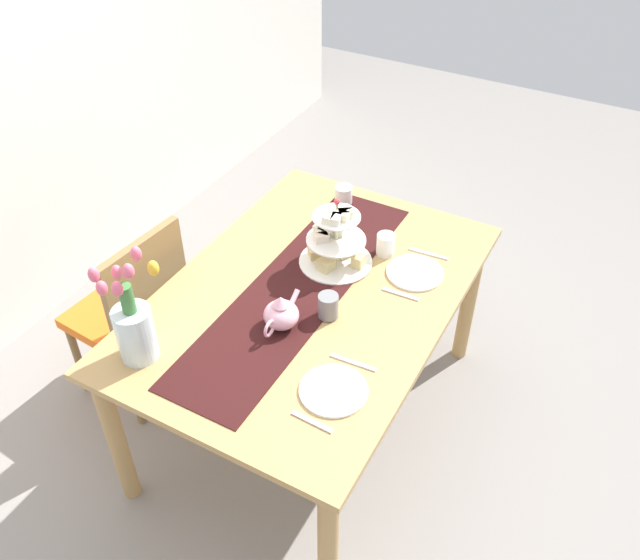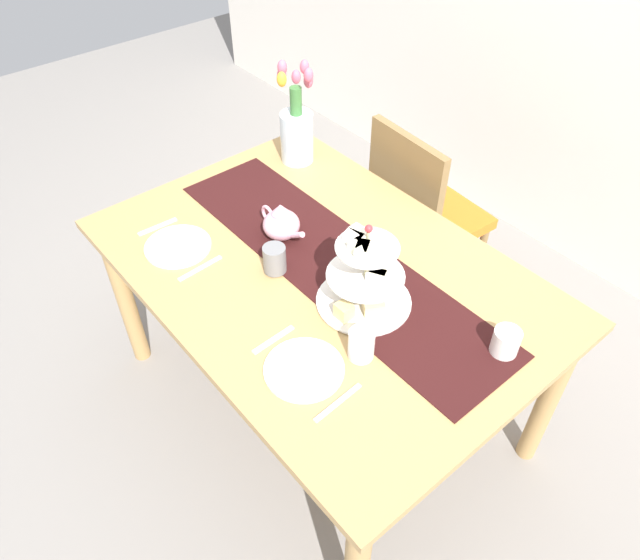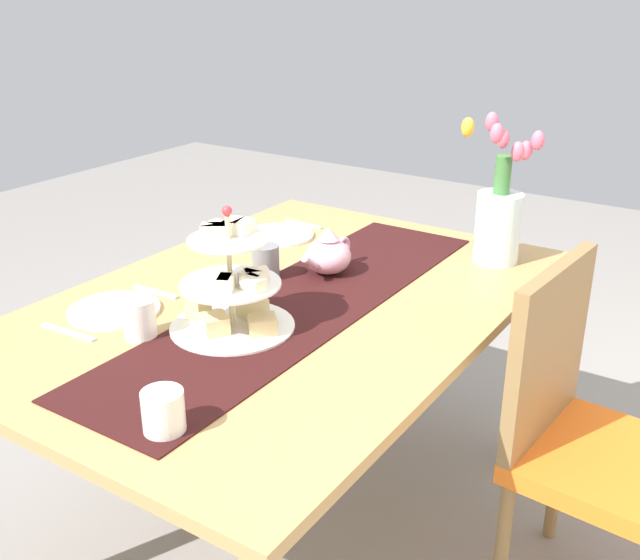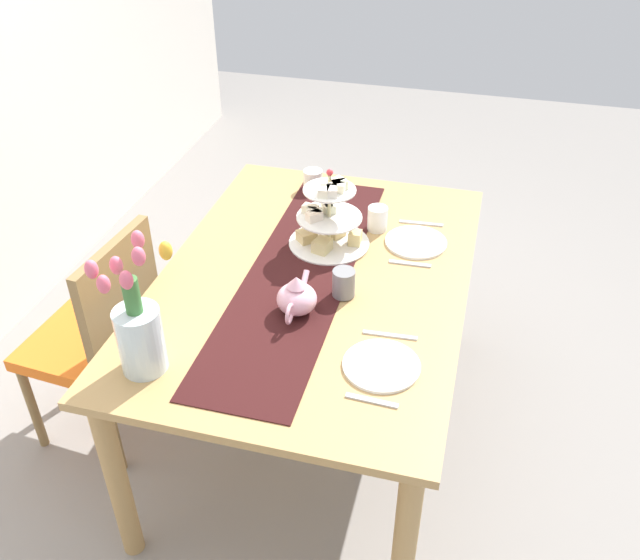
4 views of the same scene
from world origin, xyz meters
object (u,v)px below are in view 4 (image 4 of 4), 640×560
Objects in this scene: mug_white_text at (377,219)px; cream_jug at (313,180)px; tulip_vase at (139,329)px; dinner_plate_left at (381,365)px; dinner_plate_right at (416,242)px; mug_grey at (344,283)px; dining_table at (314,298)px; teapot at (297,298)px; knife_right at (421,223)px; fork_right at (410,264)px; knife_left at (390,335)px; tiered_cake_stand at (328,221)px; chair_left at (102,333)px; fork_left at (372,401)px.

cream_jug is at bearing 51.88° from mug_white_text.
tulip_vase is 0.71m from dinner_plate_left.
dinner_plate_right is 0.43m from mug_grey.
teapot is (-0.21, 0.00, 0.16)m from dining_table.
cream_jug reaches higher than dinner_plate_right.
tulip_vase reaches higher than dining_table.
dining_table is 9.07× the size of knife_right.
cream_jug is at bearing 25.55° from dinner_plate_left.
dining_table is 0.55m from knife_right.
dinner_plate_right is 0.15m from fork_right.
knife_left is (-0.04, -0.31, -0.06)m from teapot.
mug_grey is (-0.53, 0.19, 0.05)m from knife_right.
dinner_plate_left is at bearing -141.90° from dining_table.
mug_grey reaches higher than mug_white_text.
tiered_cake_stand is at bearing -24.24° from tulip_vase.
fork_right is (0.55, 0.00, -0.00)m from dinner_plate_left.
fork_right is (0.37, -1.07, 0.25)m from chair_left.
knife_left is at bearing -131.73° from mug_grey.
dinner_plate_right is at bearing 180.00° from knife_right.
teapot is (-0.00, -0.75, 0.31)m from chair_left.
dinner_plate_right reaches higher than dining_table.
dinner_plate_left is at bearing -75.20° from tulip_vase.
knife_right is (1.02, -0.67, -0.14)m from tulip_vase.
dining_table is 0.72m from tulip_vase.
cream_jug is at bearing -34.99° from chair_left.
knife_left is 1.13× the size of fork_right.
fork_right is 1.58× the size of mug_grey.
dinner_plate_left is at bearing -149.00° from mug_grey.
tulip_vase is (-0.36, -0.40, 0.39)m from chair_left.
mug_white_text reaches higher than knife_right.
mug_white_text is at bearing -45.47° from tiered_cake_stand.
teapot is 1.59× the size of fork_right.
mug_grey is (-0.09, -0.12, 0.15)m from dining_table.
tiered_cake_stand reaches higher than fork_left.
dinner_plate_right is 2.42× the size of mug_white_text.
chair_left reaches higher than knife_right.
dining_table is at bearing 144.97° from knife_right.
knife_left is at bearing 0.00° from fork_left.
teapot is 1.40× the size of knife_right.
dining_table is 10.28× the size of fork_left.
chair_left is 6.07× the size of fork_right.
fork_right is at bearing -99.63° from tiered_cake_stand.
tiered_cake_stand is 0.23m from mug_white_text.
fork_left is (-0.33, -0.31, -0.06)m from teapot.
teapot is at bearing 82.82° from knife_left.
knife_left is (0.29, 0.00, 0.00)m from fork_left.
chair_left is at bearing 115.70° from dinner_plate_right.
tulip_vase is 0.69m from mug_grey.
fork_left is 0.88× the size of knife_left.
fork_right is (0.37, -0.31, -0.06)m from teapot.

